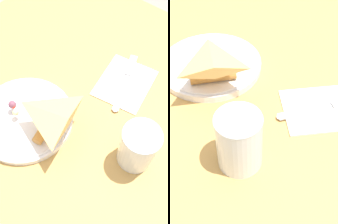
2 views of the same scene
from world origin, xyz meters
The scene contains 6 objects.
ground_plane centered at (0.00, 0.00, 0.00)m, with size 6.00×6.00×0.00m, color gray.
dining_table centered at (0.00, 0.00, 0.62)m, with size 0.90×0.84×0.74m.
plate_pizza centered at (0.11, -0.04, 0.76)m, with size 0.23×0.23×0.05m.
milk_glass centered at (0.02, 0.21, 0.80)m, with size 0.08×0.08×0.11m.
napkin_folded centered at (-0.14, 0.08, 0.75)m, with size 0.17×0.15×0.00m.
butter_knife centered at (-0.14, 0.08, 0.75)m, with size 0.19×0.08×0.01m.
Camera 1 is at (0.28, 0.27, 1.34)m, focal length 45.00 mm.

